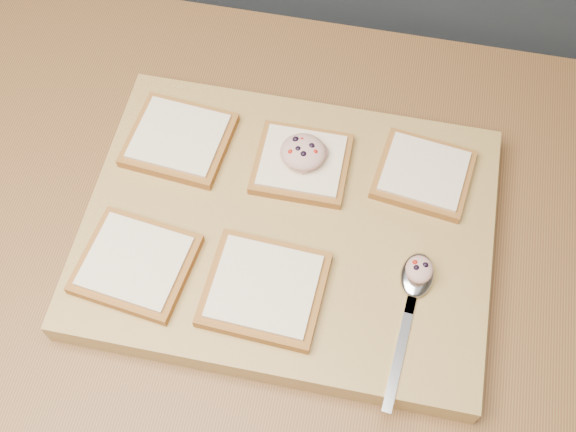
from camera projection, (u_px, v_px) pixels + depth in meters
The scene contains 11 objects.
ground at pixel (237, 419), 1.68m from camera, with size 4.00×4.00×0.00m, color #515459.
island_counter at pixel (221, 359), 1.28m from camera, with size 2.00×0.80×0.90m.
cutting_board at pixel (288, 231), 0.88m from camera, with size 0.48×0.37×0.04m, color tan.
bread_far_left at pixel (179, 139), 0.91m from camera, with size 0.13×0.12×0.02m.
bread_far_center at pixel (302, 163), 0.89m from camera, with size 0.11×0.11×0.02m.
bread_far_right at pixel (424, 174), 0.88m from camera, with size 0.12×0.12×0.02m.
bread_near_left at pixel (136, 264), 0.82m from camera, with size 0.14×0.13×0.02m.
bread_near_center at pixel (265, 289), 0.81m from camera, with size 0.14×0.13×0.02m.
tuna_salad_dollop at pixel (303, 152), 0.87m from camera, with size 0.06×0.05×0.03m.
spoon at pixel (415, 286), 0.81m from camera, with size 0.04×0.19×0.01m.
spoon_salad at pixel (419, 269), 0.81m from camera, with size 0.03×0.03×0.02m.
Camera 1 is at (0.19, -0.36, 1.70)m, focal length 45.00 mm.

